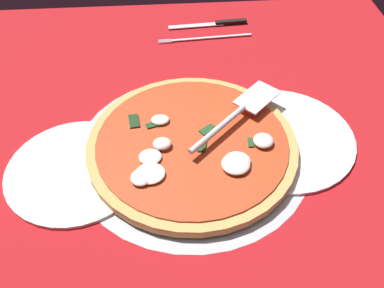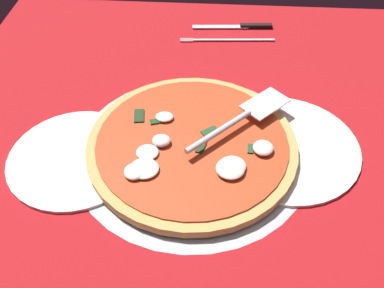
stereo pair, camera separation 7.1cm
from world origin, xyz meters
TOP-DOWN VIEW (x-y plane):
  - ground_plane at (0.00, 0.00)cm, footprint 99.64×99.64cm
  - pizza_pan at (1.02, 2.26)cm, footprint 40.19×40.19cm
  - dinner_plate_left at (-14.84, 0.57)cm, footprint 25.60×25.60cm
  - dinner_plate_right at (20.37, 5.49)cm, footprint 22.64×22.64cm
  - pizza at (1.00, 2.48)cm, footprint 35.50×35.50cm
  - pizza_server at (-7.18, -2.08)cm, footprint 18.20×18.06cm
  - place_setting_near at (-6.17, -35.57)cm, footprint 22.04×13.98cm

SIDE VIEW (x-z plane):
  - ground_plane at x=0.00cm, z-range -0.80..0.00cm
  - place_setting_near at x=-6.17cm, z-range -0.35..1.05cm
  - pizza_pan at x=1.02cm, z-range 0.00..0.87cm
  - dinner_plate_left at x=-14.84cm, z-range 0.00..1.00cm
  - dinner_plate_right at x=20.37cm, z-range 0.00..1.00cm
  - pizza at x=1.00cm, z-range 0.23..3.47cm
  - pizza_server at x=-7.18cm, z-range 3.95..4.95cm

